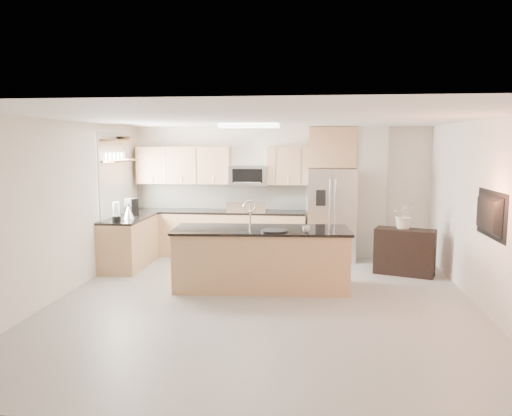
# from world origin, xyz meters

# --- Properties ---
(floor) EXTENTS (6.50, 6.50, 0.00)m
(floor) POSITION_xyz_m (0.00, 0.00, 0.00)
(floor) COLOR #A09C98
(floor) RESTS_ON ground
(ceiling) EXTENTS (6.00, 6.50, 0.02)m
(ceiling) POSITION_xyz_m (0.00, 0.00, 2.60)
(ceiling) COLOR white
(ceiling) RESTS_ON wall_back
(wall_back) EXTENTS (6.00, 0.02, 2.60)m
(wall_back) POSITION_xyz_m (0.00, 3.25, 1.30)
(wall_back) COLOR white
(wall_back) RESTS_ON floor
(wall_front) EXTENTS (6.00, 0.02, 2.60)m
(wall_front) POSITION_xyz_m (0.00, -3.25, 1.30)
(wall_front) COLOR white
(wall_front) RESTS_ON floor
(wall_left) EXTENTS (0.02, 6.50, 2.60)m
(wall_left) POSITION_xyz_m (-3.00, 0.00, 1.30)
(wall_left) COLOR white
(wall_left) RESTS_ON floor
(wall_right) EXTENTS (0.02, 6.50, 2.60)m
(wall_right) POSITION_xyz_m (3.00, 0.00, 1.30)
(wall_right) COLOR white
(wall_right) RESTS_ON floor
(back_counter) EXTENTS (3.55, 0.66, 1.44)m
(back_counter) POSITION_xyz_m (-1.23, 2.93, 0.47)
(back_counter) COLOR tan
(back_counter) RESTS_ON floor
(left_counter) EXTENTS (0.66, 1.50, 0.92)m
(left_counter) POSITION_xyz_m (-2.67, 1.85, 0.46)
(left_counter) COLOR tan
(left_counter) RESTS_ON floor
(range) EXTENTS (0.76, 0.64, 1.14)m
(range) POSITION_xyz_m (-0.60, 2.92, 0.47)
(range) COLOR black
(range) RESTS_ON floor
(upper_cabinets) EXTENTS (3.50, 0.33, 0.75)m
(upper_cabinets) POSITION_xyz_m (-1.30, 3.09, 1.83)
(upper_cabinets) COLOR tan
(upper_cabinets) RESTS_ON wall_back
(microwave) EXTENTS (0.76, 0.40, 0.40)m
(microwave) POSITION_xyz_m (-0.60, 3.04, 1.63)
(microwave) COLOR #BABABD
(microwave) RESTS_ON upper_cabinets
(refrigerator) EXTENTS (0.92, 0.78, 1.78)m
(refrigerator) POSITION_xyz_m (1.06, 2.87, 0.89)
(refrigerator) COLOR #BABABD
(refrigerator) RESTS_ON floor
(partition_column) EXTENTS (0.60, 0.30, 2.60)m
(partition_column) POSITION_xyz_m (1.82, 3.10, 1.30)
(partition_column) COLOR beige
(partition_column) RESTS_ON floor
(window) EXTENTS (0.04, 1.15, 1.65)m
(window) POSITION_xyz_m (-2.98, 1.85, 1.65)
(window) COLOR white
(window) RESTS_ON wall_left
(shelf_lower) EXTENTS (0.30, 1.20, 0.04)m
(shelf_lower) POSITION_xyz_m (-2.85, 1.95, 1.95)
(shelf_lower) COLOR #95603B
(shelf_lower) RESTS_ON wall_left
(shelf_upper) EXTENTS (0.30, 1.20, 0.04)m
(shelf_upper) POSITION_xyz_m (-2.85, 1.95, 2.32)
(shelf_upper) COLOR #95603B
(shelf_upper) RESTS_ON wall_left
(ceiling_fixture) EXTENTS (1.00, 0.50, 0.06)m
(ceiling_fixture) POSITION_xyz_m (-0.40, 1.60, 2.56)
(ceiling_fixture) COLOR white
(ceiling_fixture) RESTS_ON ceiling
(island) EXTENTS (2.80, 1.16, 1.37)m
(island) POSITION_xyz_m (-0.10, 0.73, 0.48)
(island) COLOR tan
(island) RESTS_ON floor
(credenza) EXTENTS (1.08, 0.73, 0.80)m
(credenza) POSITION_xyz_m (2.29, 1.82, 0.40)
(credenza) COLOR black
(credenza) RESTS_ON floor
(cup) EXTENTS (0.14, 0.14, 0.09)m
(cup) POSITION_xyz_m (0.60, 0.49, 0.99)
(cup) COLOR silver
(cup) RESTS_ON island
(platter) EXTENTS (0.48, 0.48, 0.02)m
(platter) POSITION_xyz_m (0.12, 0.50, 0.96)
(platter) COLOR black
(platter) RESTS_ON island
(blender) EXTENTS (0.15, 0.15, 0.34)m
(blender) POSITION_xyz_m (-2.68, 1.29, 1.07)
(blender) COLOR black
(blender) RESTS_ON left_counter
(kettle) EXTENTS (0.21, 0.21, 0.26)m
(kettle) POSITION_xyz_m (-2.62, 1.73, 1.03)
(kettle) COLOR #BABABD
(kettle) RESTS_ON left_counter
(coffee_maker) EXTENTS (0.23, 0.25, 0.32)m
(coffee_maker) POSITION_xyz_m (-2.70, 2.06, 1.07)
(coffee_maker) COLOR black
(coffee_maker) RESTS_ON left_counter
(bowl) EXTENTS (0.41, 0.41, 0.08)m
(bowl) POSITION_xyz_m (-2.85, 2.18, 2.38)
(bowl) COLOR #BABABD
(bowl) RESTS_ON shelf_upper
(flower_vase) EXTENTS (0.82, 0.77, 0.73)m
(flower_vase) POSITION_xyz_m (2.28, 1.86, 1.16)
(flower_vase) COLOR silver
(flower_vase) RESTS_ON credenza
(television) EXTENTS (0.14, 1.08, 0.62)m
(television) POSITION_xyz_m (2.91, -0.20, 1.35)
(television) COLOR black
(television) RESTS_ON wall_right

